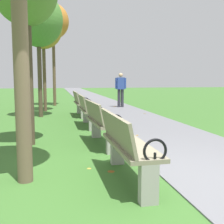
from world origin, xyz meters
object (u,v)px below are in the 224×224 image
Objects in this scene: tree_5 at (53,22)px; pedestrian_walking at (121,88)px; park_bench_4 at (80,103)px; park_bench_3 at (87,109)px; tree_4 at (43,28)px; park_bench_2 at (101,122)px; park_bench_1 at (126,145)px; tree_3 at (38,20)px.

pedestrian_walking is (3.09, -1.56, -3.22)m from tree_5.
park_bench_3 is at bearing -90.00° from park_bench_4.
tree_4 is 2.61m from tree_5.
park_bench_2 and park_bench_4 have the same top height.
pedestrian_walking is (2.19, 9.52, 0.44)m from park_bench_1.
tree_3 reaches higher than pedestrian_walking.
tree_5 is (0.50, 4.30, 0.78)m from tree_3.
pedestrian_walking is at bearing 73.61° from park_bench_2.
park_bench_4 is at bearing 90.00° from park_bench_1.
park_bench_4 is (-0.00, 4.68, 0.00)m from park_bench_2.
park_bench_3 is 0.37× the size of tree_4.
tree_3 reaches higher than park_bench_4.
pedestrian_walking is at bearing 66.75° from park_bench_3.
park_bench_4 is 3.70m from tree_4.
park_bench_2 is at bearing -73.37° from tree_3.
tree_5 is at bearing 153.19° from pedestrian_walking.
park_bench_2 is 7.27m from tree_4.
park_bench_1 is 11.70m from tree_5.
tree_4 is (-1.30, 6.52, 2.93)m from park_bench_2.
tree_3 is 1.83m from tree_4.
park_bench_2 is 0.37× the size of tree_3.
park_bench_4 is 0.37× the size of tree_4.
park_bench_2 is at bearing -90.00° from park_bench_3.
park_bench_3 is 3.98m from tree_3.
tree_4 is (-1.30, 4.18, 2.93)m from park_bench_3.
tree_4 is (-1.30, 8.61, 2.93)m from park_bench_1.
tree_4 reaches higher than park_bench_3.
park_bench_1 is at bearing -102.94° from pedestrian_walking.
pedestrian_walking is (2.19, 7.43, 0.44)m from park_bench_2.
tree_4 is (-1.30, 1.84, 2.93)m from park_bench_4.
tree_3 is at bearing 120.82° from park_bench_3.
park_bench_1 is 4.43m from park_bench_3.
park_bench_3 is (-0.00, 4.43, 0.00)m from park_bench_1.
tree_3 is 5.13m from pedestrian_walking.
tree_3 is at bearing 106.63° from park_bench_2.
tree_5 is (-0.90, 8.99, 3.66)m from park_bench_2.
tree_4 is at bearing 101.30° from park_bench_2.
park_bench_2 is 1.00× the size of pedestrian_walking.
tree_4 reaches higher than park_bench_1.
tree_5 is (-0.90, 11.08, 3.66)m from park_bench_1.
park_bench_1 is 0.99× the size of park_bench_2.
tree_5 reaches higher than park_bench_1.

